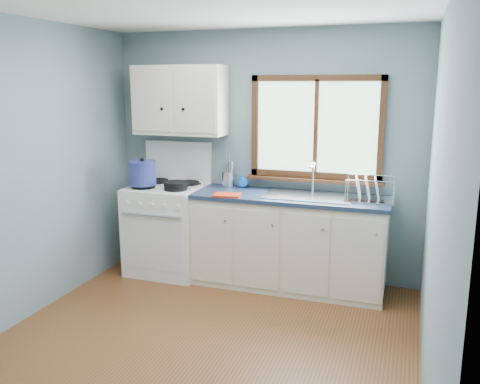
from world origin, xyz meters
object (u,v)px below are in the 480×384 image
(stockpot, at_px, (142,173))
(thermos, at_px, (231,174))
(sink, at_px, (308,203))
(skillet, at_px, (177,184))
(utensil_crock, at_px, (228,179))
(gas_range, at_px, (168,226))
(dish_rack, at_px, (369,194))
(base_cabinets, at_px, (289,246))

(stockpot, relative_size, thermos, 1.32)
(sink, distance_m, skillet, 1.32)
(sink, xyz_separation_m, utensil_crock, (-0.89, 0.19, 0.14))
(gas_range, relative_size, skillet, 3.45)
(skillet, bearing_deg, gas_range, 118.06)
(gas_range, distance_m, skillet, 0.54)
(gas_range, bearing_deg, dish_rack, 1.08)
(stockpot, xyz_separation_m, thermos, (0.82, 0.37, -0.03))
(skillet, relative_size, utensil_crock, 0.99)
(gas_range, distance_m, dish_rack, 2.09)
(base_cabinets, relative_size, skillet, 4.70)
(sink, bearing_deg, dish_rack, 2.10)
(gas_range, distance_m, base_cabinets, 1.31)
(gas_range, relative_size, dish_rack, 2.98)
(gas_range, distance_m, stockpot, 0.64)
(thermos, bearing_deg, skillet, -143.03)
(stockpot, bearing_deg, utensil_crock, 25.43)
(gas_range, distance_m, utensil_crock, 0.81)
(skillet, height_order, stockpot, stockpot)
(sink, distance_m, dish_rack, 0.57)
(base_cabinets, distance_m, skillet, 1.27)
(sink, relative_size, stockpot, 2.32)
(gas_range, height_order, dish_rack, gas_range)
(gas_range, relative_size, thermos, 4.96)
(skillet, xyz_separation_m, stockpot, (-0.36, -0.03, 0.10))
(stockpot, distance_m, utensil_crock, 0.87)
(sink, relative_size, dish_rack, 1.84)
(base_cabinets, relative_size, sink, 2.20)
(dish_rack, bearing_deg, thermos, 170.28)
(sink, xyz_separation_m, thermos, (-0.85, 0.18, 0.20))
(dish_rack, bearing_deg, sink, 179.06)
(base_cabinets, relative_size, utensil_crock, 4.63)
(sink, height_order, thermos, sink)
(gas_range, height_order, base_cabinets, gas_range)
(utensil_crock, bearing_deg, gas_range, -161.19)
(gas_range, height_order, sink, gas_range)
(gas_range, relative_size, utensil_crock, 3.40)
(thermos, xyz_separation_m, dish_rack, (1.40, -0.16, -0.08))
(thermos, bearing_deg, gas_range, -162.25)
(dish_rack, bearing_deg, base_cabinets, 178.51)
(gas_range, xyz_separation_m, base_cabinets, (1.31, 0.02, -0.08))
(sink, height_order, stockpot, stockpot)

